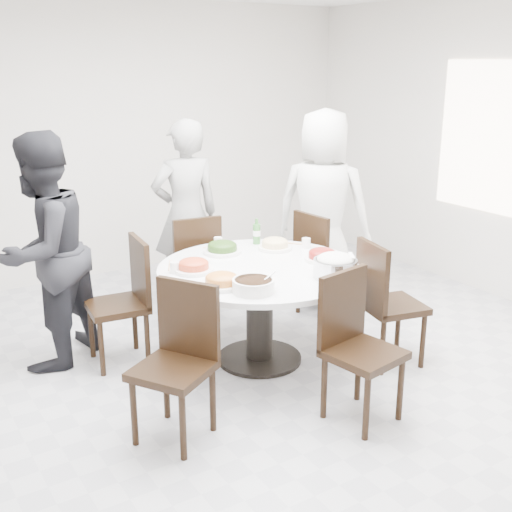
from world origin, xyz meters
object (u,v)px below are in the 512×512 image
diner_right (323,209)px  diner_middle (186,215)px  chair_n (191,266)px  chair_se (393,303)px  beverage_bottle (257,231)px  diner_left (44,252)px  chair_sw (172,366)px  rice_bowl (335,268)px  chair_ne (326,264)px  dining_table (260,314)px  chair_nw (117,303)px  chair_s (364,351)px  soup_bowl (253,286)px

diner_right → diner_middle: (-1.09, 0.61, -0.04)m
chair_n → chair_se: (0.86, -1.59, 0.00)m
beverage_bottle → diner_left: bearing=169.8°
chair_sw → rice_bowl: (1.32, 0.12, 0.34)m
chair_ne → chair_sw: size_ratio=1.00×
chair_n → diner_left: diner_left is taller
chair_ne → rice_bowl: bearing=139.1°
dining_table → chair_nw: chair_nw is taller
chair_s → diner_right: size_ratio=0.53×
chair_s → diner_left: diner_left is taller
chair_se → diner_middle: diner_middle is taller
diner_right → beverage_bottle: bearing=66.6°
chair_sw → diner_middle: bearing=119.8°
chair_sw → diner_right: (2.17, 1.35, 0.43)m
chair_n → chair_s: 2.10m
chair_nw → chair_s: 1.89m
dining_table → chair_ne: chair_ne is taller
chair_ne → diner_middle: diner_middle is taller
chair_nw → beverage_bottle: 1.28m
chair_sw → chair_s: size_ratio=1.00×
chair_nw → rice_bowl: (1.22, -1.03, 0.34)m
chair_n → soup_bowl: chair_n is taller
chair_s → diner_left: 2.39m
chair_n → diner_middle: size_ratio=0.55×
dining_table → chair_se: 0.99m
chair_ne → diner_right: size_ratio=0.53×
dining_table → diner_middle: size_ratio=0.87×
dining_table → chair_se: size_ratio=1.58×
soup_bowl → beverage_bottle: 1.14m
diner_middle → rice_bowl: (0.24, -1.84, -0.04)m
chair_ne → soup_bowl: size_ratio=3.41×
chair_se → soup_bowl: chair_se is taller
diner_right → chair_se: bearing=127.6°
chair_ne → chair_se: same height
diner_middle → chair_ne: bearing=143.8°
diner_right → chair_s: bearing=111.6°
rice_bowl → diner_middle: bearing=97.3°
chair_ne → diner_left: size_ratio=0.55×
rice_bowl → chair_sw: bearing=-174.7°
chair_ne → beverage_bottle: bearing=80.0°
chair_ne → chair_s: (-0.91, -1.52, 0.00)m
chair_se → diner_right: bearing=-2.1°
chair_s → diner_middle: 2.43m
chair_sw → diner_left: bearing=161.7°
dining_table → beverage_bottle: size_ratio=7.06×
beverage_bottle → soup_bowl: bearing=-123.7°
chair_se → soup_bowl: size_ratio=3.41×
chair_ne → dining_table: bearing=110.0°
chair_n → chair_se: same height
soup_bowl → chair_n: bearing=79.0°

